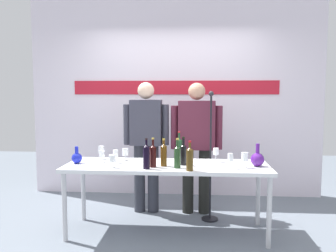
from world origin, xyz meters
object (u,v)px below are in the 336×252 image
Objects in this scene: wine_bottle_0 at (183,153)px; decanter_blue_left at (77,158)px; wine_bottle_5 at (146,156)px; wine_bottle_6 at (164,154)px; wine_glass_left_2 at (125,152)px; wine_glass_right_2 at (230,158)px; display_table at (167,170)px; wine_glass_right_1 at (216,152)px; wine_bottle_1 at (190,158)px; presenter_right at (196,139)px; wine_bottle_4 at (179,148)px; presenter_left at (146,139)px; decanter_blue_right at (257,159)px; microphone_stand at (210,178)px; wine_glass_left_0 at (116,154)px; wine_bottle_2 at (153,155)px; wine_bottle_3 at (177,156)px; wine_glass_left_3 at (101,150)px; wine_glass_right_0 at (245,157)px; wine_glass_left_1 at (102,154)px; wine_glass_left_4 at (112,159)px.

decanter_blue_left is at bearing -179.93° from wine_bottle_0.
wine_bottle_6 is (0.16, 0.15, -0.01)m from wine_bottle_5.
wine_glass_left_2 is 1.20m from wine_glass_right_2.
display_table is 13.94× the size of wine_glass_right_1.
wine_bottle_1 is 2.17× the size of wine_glass_left_2.
presenter_right is 5.68× the size of wine_bottle_6.
wine_bottle_0 reaches higher than wine_bottle_1.
wine_bottle_4 is at bearing 58.49° from wine_bottle_5.
presenter_left is (0.67, 0.69, 0.12)m from decanter_blue_left.
wine_glass_right_1 is at bearing 153.97° from decanter_blue_right.
wine_bottle_5 is 1.02m from microphone_stand.
presenter_right reaches higher than wine_bottle_6.
wine_glass_left_0 is (-0.57, 0.03, 0.16)m from display_table.
wine_bottle_5 is at bearing -174.41° from wine_glass_right_2.
wine_bottle_2 is 0.26m from wine_bottle_3.
wine_bottle_1 reaches higher than wine_bottle_6.
decanter_blue_left is 1.27m from wine_bottle_1.
presenter_right is 5.51× the size of wine_bottle_1.
presenter_right is 1.19m from wine_glass_left_3.
wine_glass_right_1 is at bearing 7.70° from decanter_blue_left.
wine_bottle_3 reaches higher than wine_glass_right_0.
wine_bottle_1 is (0.25, -0.30, 0.19)m from display_table.
wine_glass_right_0 is (-0.14, -0.09, 0.04)m from decanter_blue_right.
wine_bottle_2 is 2.31× the size of wine_glass_left_1.
wine_bottle_6 reaches higher than wine_glass_right_1.
wine_bottle_6 is at bearing -12.74° from wine_glass_left_0.
wine_bottle_1 is at bearing -161.94° from wine_glass_right_0.
decanter_blue_right is at bearing -19.04° from wine_bottle_4.
wine_glass_left_2 is at bearing 31.09° from wine_glass_left_1.
wine_bottle_4 is at bearing 67.84° from wine_bottle_6.
presenter_right reaches higher than wine_bottle_3.
wine_glass_left_4 is at bearing -61.70° from wine_glass_left_3.
wine_glass_right_0 is at bearing -148.38° from decanter_blue_right.
wine_glass_left_4 is (-0.23, -0.88, -0.09)m from presenter_left.
wine_glass_left_2 is at bearing 159.49° from display_table.
decanter_blue_right reaches higher than wine_glass_right_2.
wine_bottle_1 is at bearing -20.44° from wine_bottle_2.
wine_bottle_1 reaches higher than display_table.
decanter_blue_right reaches higher than wine_glass_left_1.
wine_bottle_2 is (-0.13, -0.15, 0.19)m from display_table.
wine_bottle_4 is 0.62m from wine_glass_left_2.
decanter_blue_right is 0.95m from presenter_right.
wine_bottle_1 is 0.59m from wine_glass_right_0.
wine_glass_left_4 is (-0.73, -0.19, -0.03)m from wine_bottle_0.
wine_glass_right_2 is at bearing -13.14° from display_table.
microphone_stand is (-0.47, 0.44, -0.32)m from decanter_blue_right.
wine_glass_right_2 is at bearing -8.09° from wine_glass_left_1.
wine_glass_left_0 is at bearing -144.36° from presenter_right.
wine_bottle_3 is at bearing -62.36° from presenter_left.
wine_glass_right_0 is at bearing 5.20° from wine_bottle_3.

